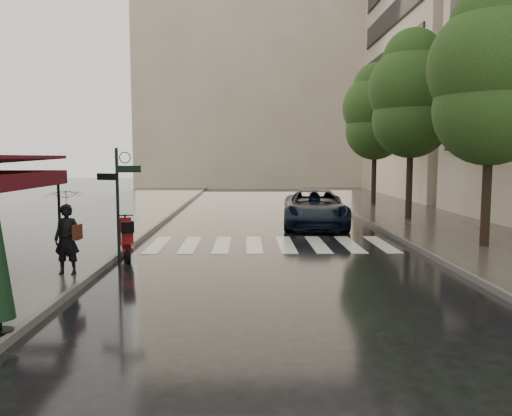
{
  "coord_description": "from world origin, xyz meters",
  "views": [
    {
      "loc": [
        2.2,
        -10.17,
        2.86
      ],
      "look_at": [
        2.48,
        4.14,
        1.4
      ],
      "focal_mm": 35.0,
      "sensor_mm": 36.0,
      "label": 1
    }
  ],
  "objects": [
    {
      "name": "signpost",
      "position": [
        -1.19,
        3.0,
        1.83
      ],
      "size": [
        1.17,
        0.29,
        3.1
      ],
      "color": "black",
      "rests_on": "ground"
    },
    {
      "name": "haussmann_far",
      "position": [
        16.5,
        26.0,
        9.25
      ],
      "size": [
        8.0,
        16.0,
        18.5
      ],
      "primitive_type": "cube",
      "color": "#B8A38D",
      "rests_on": "ground"
    },
    {
      "name": "pedestrian_with_umbrella",
      "position": [
        -2.0,
        1.44,
        1.75
      ],
      "size": [
        1.05,
        1.07,
        2.45
      ],
      "rotation": [
        0.0,
        0.0,
        -0.08
      ],
      "color": "black",
      "rests_on": "sidewalk_near"
    },
    {
      "name": "crosswalk",
      "position": [
        2.98,
        6.0,
        0.01
      ],
      "size": [
        7.85,
        3.2,
        0.01
      ],
      "color": "silver",
      "rests_on": "ground"
    },
    {
      "name": "sidewalk_far",
      "position": [
        10.25,
        12.0,
        0.06
      ],
      "size": [
        5.5,
        60.0,
        0.12
      ],
      "primitive_type": "cube",
      "color": "#38332D",
      "rests_on": "ground"
    },
    {
      "name": "scooter",
      "position": [
        -1.17,
        3.77,
        0.55
      ],
      "size": [
        0.78,
        1.75,
        1.18
      ],
      "rotation": [
        0.0,
        0.0,
        0.29
      ],
      "color": "black",
      "rests_on": "ground"
    },
    {
      "name": "tree_near",
      "position": [
        9.6,
        5.0,
        5.32
      ],
      "size": [
        3.8,
        3.8,
        7.99
      ],
      "color": "black",
      "rests_on": "sidewalk_far"
    },
    {
      "name": "curb_near",
      "position": [
        -1.45,
        12.0,
        0.07
      ],
      "size": [
        0.12,
        60.0,
        0.16
      ],
      "primitive_type": "cube",
      "color": "#595651",
      "rests_on": "ground"
    },
    {
      "name": "tree_far",
      "position": [
        9.7,
        19.0,
        5.46
      ],
      "size": [
        3.8,
        3.8,
        8.16
      ],
      "color": "black",
      "rests_on": "sidewalk_far"
    },
    {
      "name": "ground",
      "position": [
        0.0,
        0.0,
        0.0
      ],
      "size": [
        120.0,
        120.0,
        0.0
      ],
      "primitive_type": "plane",
      "color": "black",
      "rests_on": "ground"
    },
    {
      "name": "curb_far",
      "position": [
        7.45,
        12.0,
        0.07
      ],
      "size": [
        0.12,
        60.0,
        0.16
      ],
      "primitive_type": "cube",
      "color": "#595651",
      "rests_on": "ground"
    },
    {
      "name": "backdrop_building",
      "position": [
        3.0,
        38.0,
        10.0
      ],
      "size": [
        22.0,
        6.0,
        20.0
      ],
      "primitive_type": "cube",
      "color": "#B8A38D",
      "rests_on": "ground"
    },
    {
      "name": "tree_mid",
      "position": [
        9.5,
        12.0,
        5.59
      ],
      "size": [
        3.8,
        3.8,
        8.34
      ],
      "color": "black",
      "rests_on": "sidewalk_far"
    },
    {
      "name": "parked_car",
      "position": [
        5.04,
        10.26,
        0.76
      ],
      "size": [
        2.99,
        5.68,
        1.52
      ],
      "primitive_type": "imported",
      "rotation": [
        0.0,
        0.0,
        -0.08
      ],
      "color": "black",
      "rests_on": "ground"
    },
    {
      "name": "sidewalk_near",
      "position": [
        -4.5,
        12.0,
        0.06
      ],
      "size": [
        6.0,
        60.0,
        0.12
      ],
      "primitive_type": "cube",
      "color": "#38332D",
      "rests_on": "ground"
    }
  ]
}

